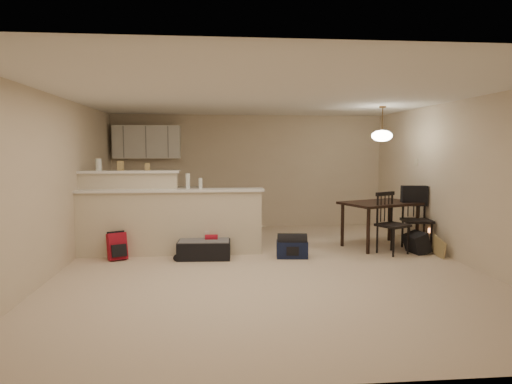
{
  "coord_description": "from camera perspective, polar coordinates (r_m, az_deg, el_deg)",
  "views": [
    {
      "loc": [
        -0.79,
        -6.66,
        1.74
      ],
      "look_at": [
        -0.1,
        0.7,
        1.05
      ],
      "focal_mm": 32.0,
      "sensor_mm": 36.0,
      "label": 1
    }
  ],
  "objects": [
    {
      "name": "jar",
      "position": [
        8.01,
        -19.08,
        3.25
      ],
      "size": [
        0.1,
        0.1,
        0.2
      ],
      "primitive_type": "cylinder",
      "color": "silver",
      "rests_on": "breakfast_bar"
    },
    {
      "name": "cardboard_sheet",
      "position": [
        8.03,
        21.87,
        -6.45
      ],
      "size": [
        0.02,
        0.4,
        0.31
      ],
      "primitive_type": "cube",
      "rotation": [
        0.0,
        0.0,
        1.58
      ],
      "color": "#A48A54",
      "rests_on": "ground"
    },
    {
      "name": "navy_duffel",
      "position": [
        7.43,
        4.53,
        -7.16
      ],
      "size": [
        0.52,
        0.32,
        0.27
      ],
      "primitive_type": "cube",
      "rotation": [
        0.0,
        0.0,
        -0.11
      ],
      "color": "#111936",
      "rests_on": "ground"
    },
    {
      "name": "cereal_box",
      "position": [
        7.94,
        -16.58,
        3.16
      ],
      "size": [
        0.1,
        0.07,
        0.16
      ],
      "primitive_type": "cube",
      "color": "#A48A54",
      "rests_on": "breakfast_bar"
    },
    {
      "name": "room",
      "position": [
        6.73,
        1.4,
        1.15
      ],
      "size": [
        7.0,
        7.02,
        2.5
      ],
      "color": "beige",
      "rests_on": "ground"
    },
    {
      "name": "thermostat",
      "position": [
        9.04,
        19.37,
        3.51
      ],
      "size": [
        0.02,
        0.12,
        0.12
      ],
      "primitive_type": "cube",
      "color": "beige",
      "rests_on": "room"
    },
    {
      "name": "dining_table",
      "position": [
        8.42,
        15.25,
        -1.88
      ],
      "size": [
        1.52,
        1.28,
        0.81
      ],
      "rotation": [
        0.0,
        0.0,
        0.38
      ],
      "color": "black",
      "rests_on": "ground"
    },
    {
      "name": "suitcase",
      "position": [
        7.44,
        -6.48,
        -7.11
      ],
      "size": [
        0.86,
        0.58,
        0.28
      ],
      "primitive_type": "cube",
      "rotation": [
        0.0,
        0.0,
        -0.05
      ],
      "color": "black",
      "rests_on": "ground"
    },
    {
      "name": "pendant_lamp",
      "position": [
        8.36,
        15.46,
        6.85
      ],
      "size": [
        0.36,
        0.36,
        0.62
      ],
      "color": "brown",
      "rests_on": "room"
    },
    {
      "name": "upper_cabinets",
      "position": [
        10.08,
        -13.47,
        6.1
      ],
      "size": [
        1.4,
        0.34,
        0.7
      ],
      "primitive_type": "cube",
      "color": "white",
      "rests_on": "room"
    },
    {
      "name": "dining_chair_near",
      "position": [
        7.95,
        16.75,
        -3.77
      ],
      "size": [
        0.6,
        0.59,
        1.03
      ],
      "primitive_type": null,
      "rotation": [
        0.0,
        0.0,
        0.5
      ],
      "color": "black",
      "rests_on": "ground"
    },
    {
      "name": "dining_chair_far",
      "position": [
        8.41,
        19.49,
        -3.17
      ],
      "size": [
        0.52,
        0.5,
        1.08
      ],
      "primitive_type": null,
      "rotation": [
        0.0,
        0.0,
        -0.11
      ],
      "color": "black",
      "rests_on": "ground"
    },
    {
      "name": "black_daypack",
      "position": [
        8.18,
        19.46,
        -6.06
      ],
      "size": [
        0.33,
        0.42,
        0.33
      ],
      "primitive_type": "cube",
      "rotation": [
        0.0,
        0.0,
        1.74
      ],
      "color": "black",
      "rests_on": "ground"
    },
    {
      "name": "kitchen_counter",
      "position": [
        10.01,
        -12.26,
        -2.19
      ],
      "size": [
        1.8,
        0.6,
        0.9
      ],
      "primitive_type": "cube",
      "color": "white",
      "rests_on": "ground"
    },
    {
      "name": "bottle_b",
      "position": [
        7.59,
        -6.96,
        1.06
      ],
      "size": [
        0.06,
        0.06,
        0.18
      ],
      "primitive_type": "cylinder",
      "color": "silver",
      "rests_on": "breakfast_bar"
    },
    {
      "name": "small_box",
      "position": [
        7.87,
        -13.41,
        3.07
      ],
      "size": [
        0.08,
        0.06,
        0.12
      ],
      "primitive_type": "cube",
      "color": "#A48A54",
      "rests_on": "breakfast_bar"
    },
    {
      "name": "bottle_a",
      "position": [
        7.59,
        -8.51,
        1.34
      ],
      "size": [
        0.07,
        0.07,
        0.26
      ],
      "primitive_type": "cylinder",
      "color": "silver",
      "rests_on": "breakfast_bar"
    },
    {
      "name": "red_backpack",
      "position": [
        7.59,
        -16.97,
        -6.52
      ],
      "size": [
        0.33,
        0.28,
        0.42
      ],
      "primitive_type": "cube",
      "rotation": [
        0.0,
        0.0,
        0.45
      ],
      "color": "maroon",
      "rests_on": "ground"
    },
    {
      "name": "breakfast_bar",
      "position": [
        7.79,
        -12.45,
        -3.15
      ],
      "size": [
        3.08,
        0.58,
        1.39
      ],
      "color": "beige",
      "rests_on": "ground"
    }
  ]
}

